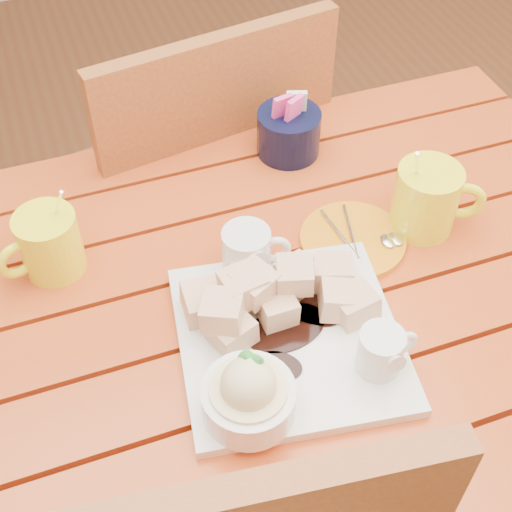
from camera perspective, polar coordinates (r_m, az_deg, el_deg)
name	(u,v)px	position (r m, az deg, el deg)	size (l,w,h in m)	color
ground	(258,511)	(1.66, 0.18, -19.69)	(5.00, 5.00, 0.00)	brown
table	(259,337)	(1.09, 0.26, -6.52)	(1.20, 0.79, 0.75)	#A24414
dessert_plate	(280,339)	(0.92, 1.93, -6.67)	(0.33, 0.33, 0.12)	white
coffee_mug_left	(48,243)	(1.04, -16.31, 0.98)	(0.12, 0.09, 0.15)	#FCF41F
coffee_mug_right	(428,199)	(1.09, 13.58, 4.49)	(0.13, 0.10, 0.16)	#FCF41F
cream_pitcher	(248,252)	(1.00, -0.63, 0.29)	(0.10, 0.08, 0.08)	white
sugar_caddy	(289,132)	(1.21, 2.63, 9.90)	(0.11, 0.11, 0.12)	black
orange_saucer	(354,240)	(1.08, 7.83, 1.30)	(0.16, 0.16, 0.02)	orange
chair_far	(199,190)	(1.50, -4.58, 5.27)	(0.51, 0.51, 0.94)	brown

